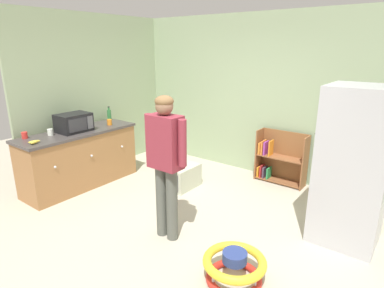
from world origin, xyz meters
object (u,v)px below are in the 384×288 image
Objects in this scene: pet_carrier at (181,176)px; banana_bunch at (35,142)px; red_cup at (25,135)px; standing_person at (166,156)px; bookshelf at (279,159)px; baby_walker at (234,267)px; kitchen_counter at (80,158)px; green_glass_bottle at (109,115)px; microwave at (74,123)px; white_cup at (50,132)px; refrigerator at (353,167)px; teal_cup at (83,123)px; orange_cup at (109,122)px.

banana_bunch is at bearing -125.77° from pet_carrier.
pet_carrier is at bearing 45.84° from red_cup.
banana_bunch is (-1.95, -0.47, -0.07)m from standing_person.
standing_person reaches higher than bookshelf.
red_cup is (-3.33, -0.22, 0.79)m from baby_walker.
kitchen_counter is 3.06× the size of baby_walker.
standing_person is 2.57m from green_glass_bottle.
microwave is 5.05× the size of white_cup.
green_glass_bottle reaches higher than kitchen_counter.
standing_person is at bearing -143.84° from refrigerator.
microwave is 0.70m from red_cup.
kitchen_counter is at bearing 100.91° from banana_bunch.
teal_cup is at bearing -89.61° from green_glass_bottle.
refrigerator is at bearing 65.46° from baby_walker.
pet_carrier is at bearing 122.48° from standing_person.
bookshelf is at bearing 24.90° from green_glass_bottle.
standing_person is at bearing 168.91° from baby_walker.
standing_person is 1.63m from pet_carrier.
kitchen_counter is 3.16m from baby_walker.
green_glass_bottle is (-3.99, -0.12, 0.11)m from refrigerator.
kitchen_counter is 1.10× the size of standing_person.
baby_walker is 3.31m from white_cup.
green_glass_bottle is 0.39m from orange_cup.
standing_person reaches higher than baby_walker.
green_glass_bottle is (-2.70, -1.25, 0.62)m from bookshelf.
kitchen_counter is at bearing -49.99° from teal_cup.
red_cup is (-2.31, -0.42, -0.05)m from standing_person.
banana_bunch is 0.44m from white_cup.
green_glass_bottle reaches higher than orange_cup.
microwave is 5.05× the size of orange_cup.
baby_walker is at bearing -12.68° from teal_cup.
white_cup is (-1.43, -1.29, 0.77)m from pet_carrier.
banana_bunch is at bearing -7.50° from red_cup.
kitchen_counter is at bearing 75.75° from white_cup.
kitchen_counter is at bearing -166.02° from refrigerator.
microwave reaches higher than kitchen_counter.
baby_walker is 3.51m from teal_cup.
microwave is 1.95× the size of green_glass_bottle.
red_cup and teal_cup have the same top height.
white_cup is at bearing -83.77° from green_glass_bottle.
white_cup is at bearing -161.11° from refrigerator.
orange_cup is 0.42m from teal_cup.
orange_cup reaches higher than baby_walker.
bookshelf is at bearing 104.10° from baby_walker.
standing_person is at bearing -99.18° from bookshelf.
green_glass_bottle is 2.59× the size of teal_cup.
microwave is 0.38m from teal_cup.
banana_bunch reaches higher than pet_carrier.
white_cup is at bearing -177.37° from standing_person.
refrigerator is 7.24× the size of green_glass_bottle.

